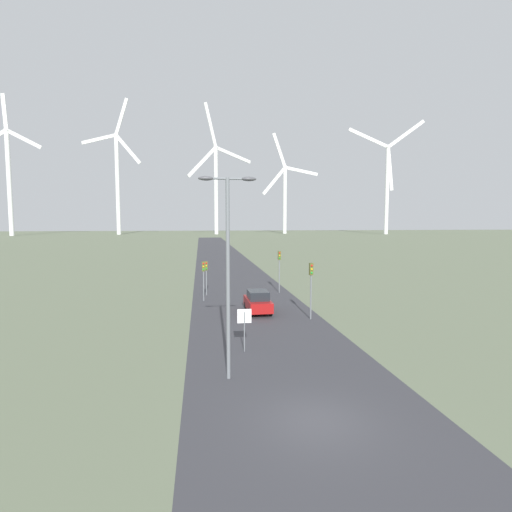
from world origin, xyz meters
name	(u,v)px	position (x,y,z in m)	size (l,w,h in m)	color
ground_plane	(316,421)	(0.00, 0.00, 0.00)	(600.00, 600.00, 0.00)	#667056
road_surface	(228,269)	(0.00, 48.00, 0.00)	(10.00, 240.00, 0.01)	#38383D
streetlamp	(228,254)	(-2.95, 4.48, 5.92)	(2.65, 0.32, 9.43)	slate
stop_sign_near	(244,322)	(-1.78, 8.25, 1.72)	(0.81, 0.07, 2.46)	slate
traffic_light_post_near_left	(204,272)	(-3.94, 23.15, 2.71)	(0.28, 0.34, 3.68)	slate
traffic_light_post_near_right	(311,278)	(4.02, 15.01, 3.13)	(0.28, 0.33, 4.28)	slate
traffic_light_post_mid_left	(206,270)	(-3.64, 26.04, 2.51)	(0.28, 0.34, 3.42)	slate
traffic_light_post_mid_right	(279,262)	(3.85, 26.34, 3.17)	(0.28, 0.34, 4.34)	slate
car_approaching	(258,302)	(0.36, 17.69, 0.91)	(1.90, 4.14, 1.83)	maroon
wind_turbine_far_left	(9,173)	(-98.96, 203.80, 31.47)	(31.37, 2.60, 70.09)	white
wind_turbine_left	(117,175)	(-49.00, 216.32, 32.80)	(32.98, 9.27, 73.56)	white
wind_turbine_center	(216,180)	(4.87, 214.07, 30.47)	(36.95, 19.42, 72.07)	white
wind_turbine_right	(285,192)	(46.04, 221.26, 24.93)	(34.49, 3.55, 58.89)	white
wind_turbine_far_right	(387,180)	(100.63, 201.32, 30.63)	(42.32, 5.73, 63.83)	white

